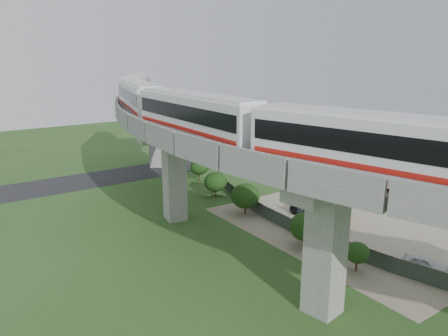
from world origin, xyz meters
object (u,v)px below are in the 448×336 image
at_px(metro_train, 187,105).
at_px(car_dark, 309,206).
at_px(car_red, 336,219).
at_px(car_white, 425,264).

xyz_separation_m(metro_train, car_dark, (13.31, -3.31, -11.61)).
relative_size(metro_train, car_red, 17.86).
bearing_deg(car_dark, car_white, -179.71).
height_order(metro_train, car_red, metro_train).
height_order(metro_train, car_dark, metro_train).
xyz_separation_m(car_white, car_red, (1.60, 10.65, -0.03)).
height_order(car_red, car_dark, car_dark).
bearing_deg(metro_train, car_dark, -13.96).
distance_m(car_white, car_red, 10.77).
xyz_separation_m(metro_train, car_white, (11.19, -18.31, -11.68)).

